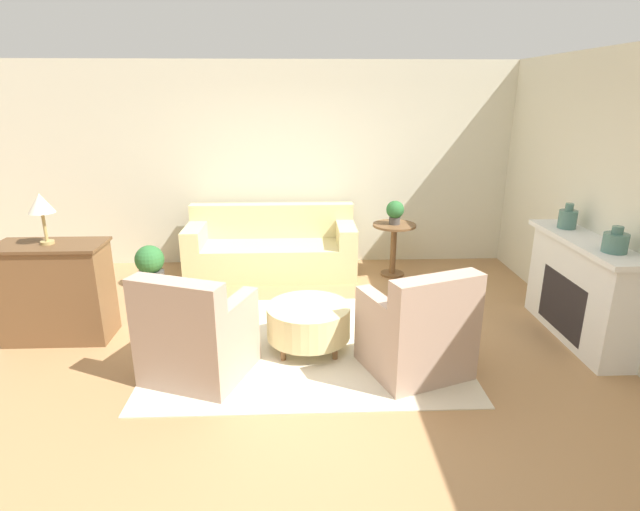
% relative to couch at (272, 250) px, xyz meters
% --- Properties ---
extents(ground_plane, '(16.00, 16.00, 0.00)m').
position_rel_couch_xyz_m(ground_plane, '(0.45, -2.10, -0.33)').
color(ground_plane, '#AD7F51').
extents(wall_back, '(9.22, 0.12, 2.80)m').
position_rel_couch_xyz_m(wall_back, '(0.45, 0.56, 1.07)').
color(wall_back, beige).
rests_on(wall_back, ground_plane).
extents(wall_right, '(0.12, 9.81, 2.80)m').
position_rel_couch_xyz_m(wall_right, '(3.41, -2.10, 1.07)').
color(wall_right, beige).
rests_on(wall_right, ground_plane).
extents(rug, '(2.93, 2.24, 0.01)m').
position_rel_couch_xyz_m(rug, '(0.45, -2.10, -0.33)').
color(rug, beige).
rests_on(rug, ground_plane).
extents(couch, '(2.25, 0.86, 0.91)m').
position_rel_couch_xyz_m(couch, '(0.00, 0.00, 0.00)').
color(couch, beige).
rests_on(couch, ground_plane).
extents(armchair_left, '(1.02, 0.99, 0.97)m').
position_rel_couch_xyz_m(armchair_left, '(-0.52, -2.64, 0.04)').
color(armchair_left, tan).
rests_on(armchair_left, rug).
extents(armchair_right, '(1.02, 0.99, 0.97)m').
position_rel_couch_xyz_m(armchair_right, '(1.41, -2.64, 0.04)').
color(armchair_right, tan).
rests_on(armchair_right, rug).
extents(ottoman_table, '(0.80, 0.80, 0.43)m').
position_rel_couch_xyz_m(ottoman_table, '(0.46, -2.16, -0.05)').
color(ottoman_table, beige).
rests_on(ottoman_table, rug).
extents(side_table, '(0.57, 0.57, 0.72)m').
position_rel_couch_xyz_m(side_table, '(1.64, -0.14, 0.16)').
color(side_table, brown).
rests_on(side_table, ground_plane).
extents(fireplace, '(0.44, 1.59, 1.04)m').
position_rel_couch_xyz_m(fireplace, '(3.17, -2.03, 0.21)').
color(fireplace, white).
rests_on(fireplace, ground_plane).
extents(dresser, '(1.04, 0.50, 0.99)m').
position_rel_couch_xyz_m(dresser, '(-2.03, -1.84, 0.18)').
color(dresser, brown).
rests_on(dresser, ground_plane).
extents(vase_mantel_near, '(0.18, 0.18, 0.26)m').
position_rel_couch_xyz_m(vase_mantel_near, '(3.15, -1.62, 0.81)').
color(vase_mantel_near, '#477066').
rests_on(vase_mantel_near, fireplace).
extents(vase_mantel_far, '(0.21, 0.21, 0.23)m').
position_rel_couch_xyz_m(vase_mantel_far, '(3.15, -2.44, 0.80)').
color(vase_mantel_far, '#477066').
rests_on(vase_mantel_far, fireplace).
extents(potted_plant_on_side_table, '(0.24, 0.24, 0.32)m').
position_rel_couch_xyz_m(potted_plant_on_side_table, '(1.64, -0.14, 0.56)').
color(potted_plant_on_side_table, '#4C4742').
rests_on(potted_plant_on_side_table, side_table).
extents(potted_plant_floor, '(0.37, 0.37, 0.54)m').
position_rel_couch_xyz_m(potted_plant_floor, '(-1.53, -0.42, -0.06)').
color(potted_plant_floor, '#4C4742').
rests_on(potted_plant_floor, ground_plane).
extents(table_lamp, '(0.24, 0.24, 0.49)m').
position_rel_couch_xyz_m(table_lamp, '(-2.03, -1.84, 1.04)').
color(table_lamp, tan).
rests_on(table_lamp, dresser).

